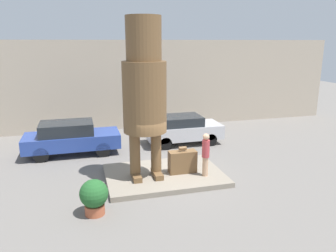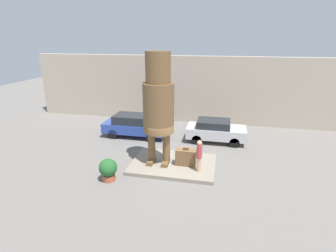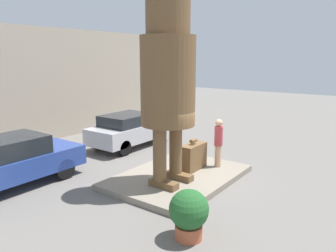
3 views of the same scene
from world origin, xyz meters
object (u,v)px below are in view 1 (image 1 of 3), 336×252
(statue_figure, at_px, (144,87))
(tourist, at_px, (206,153))
(parked_car_silver, at_px, (183,129))
(giant_suitcase, at_px, (182,162))
(parked_car_blue, at_px, (71,137))
(planter_pot, at_px, (94,196))

(statue_figure, xyz_separation_m, tourist, (2.29, -0.56, -2.61))
(tourist, bearing_deg, statue_figure, 166.19)
(statue_figure, xyz_separation_m, parked_car_silver, (2.94, 4.36, -2.95))
(statue_figure, relative_size, giant_suitcase, 5.41)
(parked_car_blue, distance_m, parked_car_silver, 5.84)
(tourist, height_order, parked_car_blue, tourist)
(tourist, relative_size, planter_pot, 1.48)
(giant_suitcase, bearing_deg, planter_pot, -149.62)
(giant_suitcase, height_order, parked_car_silver, parked_car_silver)
(planter_pot, bearing_deg, giant_suitcase, 30.38)
(giant_suitcase, relative_size, tourist, 0.65)
(statue_figure, distance_m, parked_car_blue, 5.82)
(statue_figure, height_order, parked_car_silver, statue_figure)
(tourist, relative_size, parked_car_blue, 0.38)
(parked_car_silver, relative_size, planter_pot, 3.40)
(tourist, bearing_deg, parked_car_blue, 137.82)
(giant_suitcase, height_order, parked_car_blue, parked_car_blue)
(statue_figure, distance_m, giant_suitcase, 3.46)
(tourist, bearing_deg, parked_car_silver, 82.52)
(parked_car_blue, distance_m, planter_pot, 6.31)
(parked_car_blue, bearing_deg, parked_car_silver, 2.16)
(tourist, xyz_separation_m, parked_car_blue, (-5.19, 4.70, -0.29))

